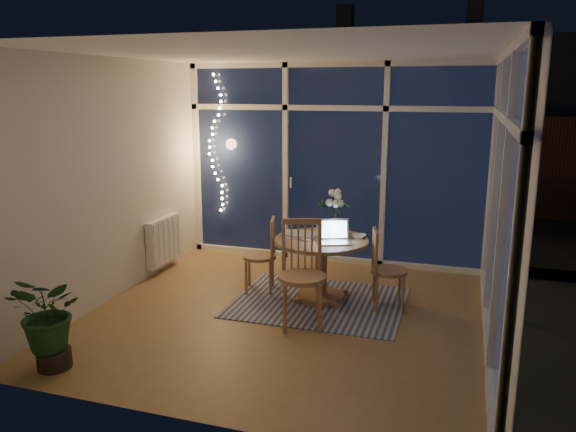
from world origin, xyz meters
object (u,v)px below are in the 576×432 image
(chair_left, at_px, (259,254))
(laptop, at_px, (334,231))
(dining_table, at_px, (321,269))
(chair_right, at_px, (389,269))
(flower_vase, at_px, (336,225))
(chair_front, at_px, (302,275))
(potted_plant, at_px, (51,325))

(chair_left, bearing_deg, laptop, 65.11)
(dining_table, xyz_separation_m, chair_right, (0.74, -0.02, 0.09))
(dining_table, relative_size, flower_vase, 4.83)
(chair_front, bearing_deg, chair_left, 114.87)
(dining_table, relative_size, potted_plant, 1.33)
(chair_front, height_order, laptop, chair_front)
(dining_table, distance_m, laptop, 0.51)
(chair_front, distance_m, potted_plant, 2.25)
(chair_left, relative_size, potted_plant, 1.14)
(laptop, bearing_deg, chair_left, 148.11)
(dining_table, bearing_deg, flower_vase, 68.72)
(dining_table, xyz_separation_m, laptop, (0.17, -0.11, 0.47))
(chair_right, relative_size, laptop, 2.52)
(flower_vase, bearing_deg, laptop, -79.82)
(chair_left, bearing_deg, dining_table, 71.51)
(dining_table, xyz_separation_m, flower_vase, (0.10, 0.26, 0.45))
(laptop, height_order, potted_plant, laptop)
(dining_table, distance_m, flower_vase, 0.53)
(dining_table, height_order, chair_right, chair_right)
(dining_table, bearing_deg, chair_left, 175.89)
(flower_vase, bearing_deg, dining_table, -111.28)
(dining_table, height_order, chair_front, chair_front)
(chair_left, distance_m, chair_right, 1.48)
(laptop, height_order, flower_vase, laptop)
(dining_table, height_order, potted_plant, potted_plant)
(chair_front, height_order, flower_vase, chair_front)
(laptop, distance_m, flower_vase, 0.38)
(flower_vase, distance_m, potted_plant, 3.07)
(laptop, bearing_deg, chair_front, -126.39)
(chair_right, distance_m, flower_vase, 0.78)
(chair_left, xyz_separation_m, potted_plant, (-0.99, -2.23, -0.05))
(dining_table, relative_size, chair_left, 1.17)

